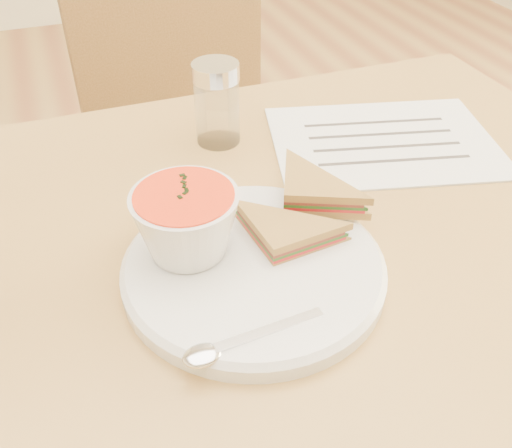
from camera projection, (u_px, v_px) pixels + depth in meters
name	position (u px, v px, depth m)	size (l,w,h in m)	color
dining_table	(264.00, 409.00, 0.90)	(1.00, 0.70, 0.75)	#9E6B31
chair_far	(210.00, 168.00, 1.24)	(0.43, 0.43, 0.96)	brown
plate	(254.00, 269.00, 0.59)	(0.27, 0.27, 0.02)	silver
soup_bowl	(187.00, 226.00, 0.57)	(0.11, 0.11, 0.07)	silver
sandwich_half_a	(273.00, 261.00, 0.57)	(0.09, 0.09, 0.03)	#A97F3B
sandwich_half_b	(284.00, 206.00, 0.62)	(0.10, 0.10, 0.03)	#A97F3B
spoon	(256.00, 335.00, 0.50)	(0.17, 0.03, 0.01)	silver
paper_menu	(384.00, 141.00, 0.80)	(0.31, 0.23, 0.00)	white
condiment_shaker	(217.00, 104.00, 0.77)	(0.06, 0.06, 0.11)	silver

